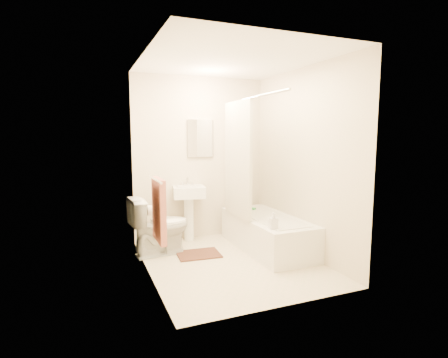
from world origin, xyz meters
name	(u,v)px	position (x,y,z in m)	size (l,w,h in m)	color
floor	(232,262)	(0.00, 0.00, 0.00)	(2.40, 2.40, 0.00)	beige
ceiling	(232,60)	(0.00, 0.00, 2.40)	(2.40, 2.40, 0.00)	white
wall_back	(200,158)	(0.00, 1.20, 1.20)	(2.00, 0.02, 2.40)	beige
wall_left	(147,168)	(-1.00, 0.00, 1.20)	(0.02, 2.40, 2.40)	beige
wall_right	(303,162)	(1.00, 0.00, 1.20)	(0.02, 2.40, 2.40)	beige
mirror	(201,138)	(0.00, 1.18, 1.50)	(0.40, 0.03, 0.55)	white
curtain_rod	(252,98)	(0.30, 0.10, 2.00)	(0.03, 0.03, 1.70)	silver
shower_curtain	(238,160)	(0.30, 0.50, 1.22)	(0.04, 0.80, 1.55)	silver
towel_bar	(155,179)	(-0.96, -0.25, 1.10)	(0.02, 0.02, 0.60)	silver
towel	(159,210)	(-0.93, -0.25, 0.78)	(0.06, 0.45, 0.66)	#CC7266
toilet_paper	(152,210)	(-0.93, 0.12, 0.70)	(0.12, 0.12, 0.11)	white
toilet	(160,226)	(-0.75, 0.63, 0.37)	(0.43, 0.76, 0.75)	white
sink	(189,211)	(-0.23, 1.06, 0.44)	(0.45, 0.36, 0.88)	white
bathtub	(267,233)	(0.65, 0.30, 0.22)	(0.70, 1.59, 0.45)	white
bath_mat	(199,254)	(-0.30, 0.40, 0.01)	(0.54, 0.41, 0.02)	#482718
soap_bottle	(273,221)	(0.42, -0.28, 0.55)	(0.09, 0.09, 0.20)	white
scrub_brush	(250,208)	(0.64, 0.79, 0.47)	(0.06, 0.18, 0.04)	green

